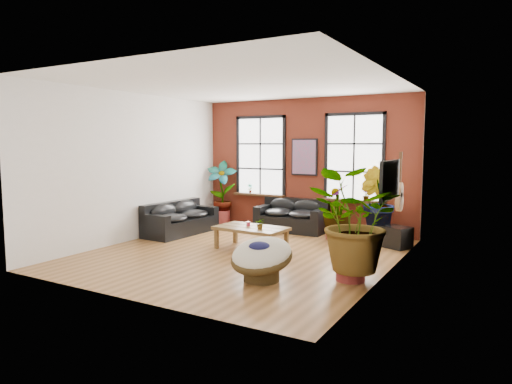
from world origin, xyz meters
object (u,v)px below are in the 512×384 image
sofa_back (292,216)px  sofa_left (179,219)px  coffee_table (251,229)px  papasan_chair (261,257)px

sofa_back → sofa_left: size_ratio=0.89×
sofa_left → sofa_back: bearing=-49.8°
coffee_table → papasan_chair: bearing=-51.8°
sofa_back → sofa_left: (-2.34, -1.80, -0.01)m
sofa_back → papasan_chair: 4.54m
sofa_back → coffee_table: (0.14, -2.40, 0.06)m
sofa_left → coffee_table: 2.56m
sofa_back → sofa_left: bearing=-143.7°
sofa_left → coffee_table: bearing=-100.8°
sofa_left → papasan_chair: sofa_left is taller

